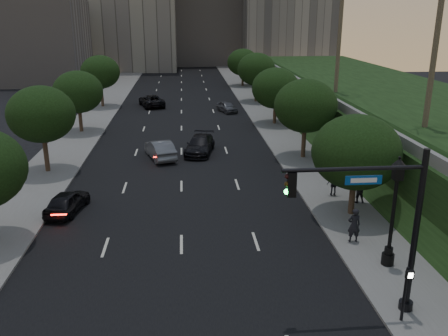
{
  "coord_description": "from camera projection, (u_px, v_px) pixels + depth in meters",
  "views": [
    {
      "loc": [
        0.33,
        -17.84,
        11.73
      ],
      "look_at": [
        2.45,
        6.96,
        3.6
      ],
      "focal_mm": 38.0,
      "sensor_mm": 36.0,
      "label": 1
    }
  ],
  "objects": [
    {
      "name": "sidewalk_right",
      "position": [
        279.0,
        130.0,
        49.73
      ],
      "size": [
        4.5,
        140.0,
        0.15
      ],
      "primitive_type": "cube",
      "color": "slate",
      "rests_on": "ground"
    },
    {
      "name": "parapet_wall",
      "position": [
        317.0,
        92.0,
        46.78
      ],
      "size": [
        0.35,
        90.0,
        0.7
      ],
      "primitive_type": "cube",
      "color": "slate",
      "rests_on": "embankment"
    },
    {
      "name": "pedestrian_b",
      "position": [
        358.0,
        189.0,
        30.27
      ],
      "size": [
        0.87,
        0.69,
        1.75
      ],
      "primitive_type": "imported",
      "rotation": [
        0.0,
        0.0,
        3.11
      ],
      "color": "black",
      "rests_on": "sidewalk_right"
    },
    {
      "name": "tree_right_c",
      "position": [
        276.0,
        88.0,
        51.35
      ],
      "size": [
        5.2,
        5.2,
        6.24
      ],
      "color": "#38281C",
      "rests_on": "ground"
    },
    {
      "name": "office_block_mid",
      "position": [
        205.0,
        8.0,
        113.57
      ],
      "size": [
        22.0,
        18.0,
        26.0
      ],
      "primitive_type": "cube",
      "color": "gray",
      "rests_on": "ground"
    },
    {
      "name": "sedan_near_right",
      "position": [
        200.0,
        145.0,
        41.53
      ],
      "size": [
        3.15,
        5.57,
        1.52
      ],
      "primitive_type": "imported",
      "rotation": [
        0.0,
        0.0,
        -0.2
      ],
      "color": "black",
      "rests_on": "ground"
    },
    {
      "name": "sedan_mid_left",
      "position": [
        160.0,
        149.0,
        40.06
      ],
      "size": [
        3.03,
        5.11,
        1.59
      ],
      "primitive_type": "imported",
      "rotation": [
        0.0,
        0.0,
        3.44
      ],
      "color": "slate",
      "rests_on": "ground"
    },
    {
      "name": "sedan_far_left",
      "position": [
        151.0,
        101.0,
        62.53
      ],
      "size": [
        4.08,
        6.12,
        1.56
      ],
      "primitive_type": "imported",
      "rotation": [
        0.0,
        0.0,
        3.43
      ],
      "color": "black",
      "rests_on": "ground"
    },
    {
      "name": "office_block_filler",
      "position": [
        31.0,
        42.0,
        82.54
      ],
      "size": [
        18.0,
        16.0,
        14.0
      ],
      "primitive_type": "cube",
      "color": "gray",
      "rests_on": "ground"
    },
    {
      "name": "sedan_far_right",
      "position": [
        227.0,
        107.0,
        59.07
      ],
      "size": [
        2.8,
        4.2,
        1.33
      ],
      "primitive_type": "imported",
      "rotation": [
        0.0,
        0.0,
        0.35
      ],
      "color": "#4E4F54",
      "rests_on": "ground"
    },
    {
      "name": "tree_right_d",
      "position": [
        256.0,
        69.0,
        64.46
      ],
      "size": [
        5.2,
        5.2,
        6.74
      ],
      "color": "#38281C",
      "rests_on": "ground"
    },
    {
      "name": "tree_right_b",
      "position": [
        306.0,
        106.0,
        38.89
      ],
      "size": [
        5.2,
        5.2,
        6.74
      ],
      "color": "#38281C",
      "rests_on": "ground"
    },
    {
      "name": "pedestrian_signal",
      "position": [
        406.0,
        290.0,
        18.31
      ],
      "size": [
        0.3,
        0.33,
        2.5
      ],
      "color": "black",
      "rests_on": "ground"
    },
    {
      "name": "road_surface",
      "position": [
        181.0,
        133.0,
        48.92
      ],
      "size": [
        16.0,
        140.0,
        0.02
      ],
      "primitive_type": "cube",
      "color": "black",
      "rests_on": "ground"
    },
    {
      "name": "tree_left_b",
      "position": [
        41.0,
        114.0,
        35.31
      ],
      "size": [
        5.0,
        5.0,
        6.71
      ],
      "color": "#38281C",
      "rests_on": "ground"
    },
    {
      "name": "tree_left_c",
      "position": [
        78.0,
        92.0,
        47.74
      ],
      "size": [
        5.0,
        5.0,
        6.34
      ],
      "color": "#38281C",
      "rests_on": "ground"
    },
    {
      "name": "embankment",
      "position": [
        398.0,
        114.0,
        48.19
      ],
      "size": [
        18.0,
        90.0,
        4.0
      ],
      "primitive_type": "cube",
      "color": "black",
      "rests_on": "ground"
    },
    {
      "name": "pedestrian_c",
      "position": [
        334.0,
        184.0,
        31.46
      ],
      "size": [
        0.95,
        0.5,
        1.55
      ],
      "primitive_type": "imported",
      "rotation": [
        0.0,
        0.0,
        3.0
      ],
      "color": "black",
      "rests_on": "sidewalk_right"
    },
    {
      "name": "tree_right_e",
      "position": [
        243.0,
        62.0,
        78.82
      ],
      "size": [
        5.2,
        5.2,
        6.24
      ],
      "color": "#38281C",
      "rests_on": "ground"
    },
    {
      "name": "traffic_signal_mast",
      "position": [
        389.0,
        232.0,
        18.34
      ],
      "size": [
        5.68,
        0.56,
        7.0
      ],
      "color": "black",
      "rests_on": "ground"
    },
    {
      "name": "street_lamp",
      "position": [
        393.0,
        217.0,
        22.23
      ],
      "size": [
        0.64,
        0.64,
        5.62
      ],
      "color": "black",
      "rests_on": "ground"
    },
    {
      "name": "pedestrian_a",
      "position": [
        354.0,
        225.0,
        24.99
      ],
      "size": [
        0.69,
        0.45,
        1.89
      ],
      "primitive_type": "imported",
      "rotation": [
        0.0,
        0.0,
        3.14
      ],
      "color": "black",
      "rests_on": "sidewalk_right"
    },
    {
      "name": "tree_right_a",
      "position": [
        356.0,
        152.0,
        27.68
      ],
      "size": [
        5.2,
        5.2,
        6.24
      ],
      "color": "#38281C",
      "rests_on": "ground"
    },
    {
      "name": "tree_left_d",
      "position": [
        100.0,
        72.0,
        60.88
      ],
      "size": [
        5.0,
        5.0,
        6.71
      ],
      "color": "#38281C",
      "rests_on": "ground"
    },
    {
      "name": "sidewalk_left",
      "position": [
        80.0,
        134.0,
        48.07
      ],
      "size": [
        4.5,
        140.0,
        0.15
      ],
      "primitive_type": "cube",
      "color": "slate",
      "rests_on": "ground"
    },
    {
      "name": "ground",
      "position": [
        181.0,
        298.0,
        20.51
      ],
      "size": [
        160.0,
        160.0,
        0.0
      ],
      "primitive_type": "plane",
      "color": "black",
      "rests_on": "ground"
    },
    {
      "name": "sedan_near_left",
      "position": [
        67.0,
        202.0,
        29.16
      ],
      "size": [
        2.4,
        4.32,
        1.39
      ],
      "primitive_type": "imported",
      "rotation": [
        0.0,
        0.0,
        2.95
      ],
      "color": "black",
      "rests_on": "ground"
    }
  ]
}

